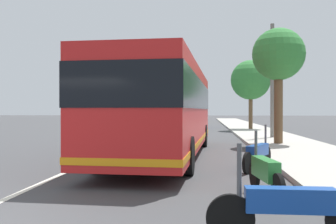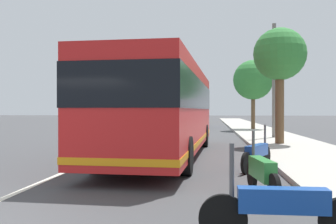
# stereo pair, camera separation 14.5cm
# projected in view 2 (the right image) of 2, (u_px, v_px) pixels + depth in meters

# --- Properties ---
(sidewalk_curb) EXTENTS (110.00, 3.60, 0.14)m
(sidewalk_curb) POSITION_uv_depth(u_px,v_px,m) (307.00, 153.00, 14.04)
(sidewalk_curb) COLOR #B2ADA3
(sidewalk_curb) RESTS_ON ground
(lane_divider_line) EXTENTS (110.00, 0.16, 0.01)m
(lane_divider_line) POSITION_uv_depth(u_px,v_px,m) (111.00, 152.00, 14.87)
(lane_divider_line) COLOR silver
(lane_divider_line) RESTS_ON ground
(coach_bus) EXTENTS (11.95, 3.19, 3.12)m
(coach_bus) POSITION_uv_depth(u_px,v_px,m) (165.00, 107.00, 13.49)
(coach_bus) COLOR red
(coach_bus) RESTS_ON ground
(motorcycle_angled) EXTENTS (0.24, 2.08, 1.26)m
(motorcycle_angled) POSITION_uv_depth(u_px,v_px,m) (282.00, 208.00, 4.63)
(motorcycle_angled) COLOR black
(motorcycle_angled) RESTS_ON ground
(motorcycle_by_tree) EXTENTS (2.10, 0.40, 1.24)m
(motorcycle_by_tree) POSITION_uv_depth(u_px,v_px,m) (262.00, 173.00, 7.22)
(motorcycle_by_tree) COLOR black
(motorcycle_by_tree) RESTS_ON ground
(motorcycle_nearest_curb) EXTENTS (2.10, 1.07, 1.24)m
(motorcycle_nearest_curb) POSITION_uv_depth(u_px,v_px,m) (257.00, 153.00, 10.48)
(motorcycle_nearest_curb) COLOR black
(motorcycle_nearest_curb) RESTS_ON ground
(car_far_distant) EXTENTS (4.07, 2.13, 1.52)m
(car_far_distant) POSITION_uv_depth(u_px,v_px,m) (154.00, 119.00, 39.75)
(car_far_distant) COLOR gray
(car_far_distant) RESTS_ON ground
(car_oncoming) EXTENTS (4.28, 2.08, 1.55)m
(car_oncoming) POSITION_uv_depth(u_px,v_px,m) (200.00, 117.00, 51.78)
(car_oncoming) COLOR gold
(car_oncoming) RESTS_ON ground
(car_behind_bus) EXTENTS (4.35, 2.02, 1.54)m
(car_behind_bus) POSITION_uv_depth(u_px,v_px,m) (196.00, 120.00, 36.25)
(car_behind_bus) COLOR navy
(car_behind_bus) RESTS_ON ground
(roadside_tree_mid_block) EXTENTS (2.40, 2.40, 5.45)m
(roadside_tree_mid_block) POSITION_uv_depth(u_px,v_px,m) (280.00, 56.00, 17.19)
(roadside_tree_mid_block) COLOR brown
(roadside_tree_mid_block) RESTS_ON ground
(roadside_tree_far_block) EXTENTS (3.22, 3.22, 5.73)m
(roadside_tree_far_block) POSITION_uv_depth(u_px,v_px,m) (253.00, 80.00, 30.32)
(roadside_tree_far_block) COLOR brown
(roadside_tree_far_block) RESTS_ON ground
(utility_pole) EXTENTS (0.22, 0.22, 6.53)m
(utility_pole) POSITION_uv_depth(u_px,v_px,m) (274.00, 82.00, 21.02)
(utility_pole) COLOR slate
(utility_pole) RESTS_ON ground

